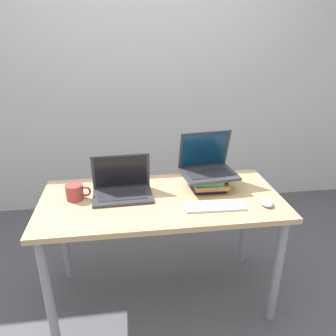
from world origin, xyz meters
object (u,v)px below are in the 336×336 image
mouse (266,202)px  mug (75,192)px  book_stack (207,181)px  wireless_keyboard (215,206)px  laptop_on_books (207,165)px  laptop_left (122,188)px

mouse → mug: (-1.03, 0.21, 0.03)m
book_stack → wireless_keyboard: 0.25m
laptop_on_books → mug: size_ratio=2.44×
laptop_left → laptop_on_books: 0.52m
laptop_left → laptop_on_books: laptop_on_books is taller
book_stack → wireless_keyboard: book_stack is taller
mouse → book_stack: bearing=135.6°
wireless_keyboard → mug: (-0.75, 0.19, 0.04)m
laptop_on_books → wireless_keyboard: laptop_on_books is taller
wireless_keyboard → mouse: 0.28m
laptop_left → mouse: bearing=-16.1°
laptop_left → mouse: (0.77, -0.22, -0.03)m
book_stack → laptop_left: bearing=-175.9°
book_stack → mug: mug is taller
wireless_keyboard → laptop_left: bearing=156.7°
wireless_keyboard → laptop_on_books: bearing=85.3°
book_stack → laptop_on_books: bearing=85.1°
book_stack → laptop_on_books: size_ratio=0.79×
mug → book_stack: bearing=3.8°
wireless_keyboard → mug: mug is taller
laptop_left → mug: 0.26m
book_stack → wireless_keyboard: bearing=-94.6°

